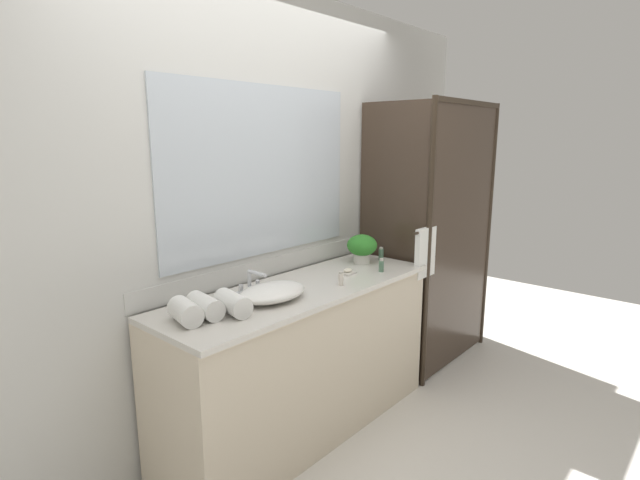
# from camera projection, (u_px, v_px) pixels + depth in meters

# --- Properties ---
(ground_plane) EXTENTS (8.00, 8.00, 0.00)m
(ground_plane) POSITION_uv_depth(u_px,v_px,m) (304.00, 428.00, 2.97)
(ground_plane) COLOR silver
(wall_back_with_mirror) EXTENTS (4.40, 0.06, 2.60)m
(wall_back_with_mirror) POSITION_uv_depth(u_px,v_px,m) (260.00, 211.00, 2.92)
(wall_back_with_mirror) COLOR silver
(wall_back_with_mirror) RESTS_ON ground_plane
(vanity_cabinet) EXTENTS (1.80, 0.58, 0.90)m
(vanity_cabinet) POSITION_uv_depth(u_px,v_px,m) (302.00, 359.00, 2.88)
(vanity_cabinet) COLOR beige
(vanity_cabinet) RESTS_ON ground_plane
(shower_enclosure) EXTENTS (1.20, 0.59, 2.00)m
(shower_enclosure) POSITION_uv_depth(u_px,v_px,m) (440.00, 236.00, 3.57)
(shower_enclosure) COLOR #2D2319
(shower_enclosure) RESTS_ON ground_plane
(sink_basin) EXTENTS (0.40, 0.28, 0.08)m
(sink_basin) POSITION_uv_depth(u_px,v_px,m) (272.00, 292.00, 2.55)
(sink_basin) COLOR white
(sink_basin) RESTS_ON vanity_cabinet
(faucet) EXTENTS (0.17, 0.16, 0.13)m
(faucet) POSITION_uv_depth(u_px,v_px,m) (251.00, 285.00, 2.66)
(faucet) COLOR silver
(faucet) RESTS_ON vanity_cabinet
(potted_plant) EXTENTS (0.20, 0.20, 0.19)m
(potted_plant) POSITION_uv_depth(u_px,v_px,m) (362.00, 247.00, 3.30)
(potted_plant) COLOR beige
(potted_plant) RESTS_ON vanity_cabinet
(soap_dish) EXTENTS (0.10, 0.07, 0.04)m
(soap_dish) POSITION_uv_depth(u_px,v_px,m) (348.00, 272.00, 3.04)
(soap_dish) COLOR silver
(soap_dish) RESTS_ON vanity_cabinet
(amenity_bottle_shampoo) EXTENTS (0.03, 0.03, 0.09)m
(amenity_bottle_shampoo) POSITION_uv_depth(u_px,v_px,m) (381.00, 265.00, 3.09)
(amenity_bottle_shampoo) COLOR #4C7056
(amenity_bottle_shampoo) RESTS_ON vanity_cabinet
(amenity_bottle_body_wash) EXTENTS (0.03, 0.03, 0.09)m
(amenity_bottle_body_wash) POSITION_uv_depth(u_px,v_px,m) (381.00, 254.00, 3.38)
(amenity_bottle_body_wash) COLOR #4C7056
(amenity_bottle_body_wash) RESTS_ON vanity_cabinet
(amenity_bottle_lotion) EXTENTS (0.03, 0.03, 0.08)m
(amenity_bottle_lotion) POSITION_uv_depth(u_px,v_px,m) (341.00, 279.00, 2.81)
(amenity_bottle_lotion) COLOR silver
(amenity_bottle_lotion) RESTS_ON vanity_cabinet
(rolled_towel_near_edge) EXTENTS (0.15, 0.21, 0.11)m
(rolled_towel_near_edge) POSITION_uv_depth(u_px,v_px,m) (185.00, 312.00, 2.23)
(rolled_towel_near_edge) COLOR white
(rolled_towel_near_edge) RESTS_ON vanity_cabinet
(rolled_towel_middle) EXTENTS (0.13, 0.22, 0.10)m
(rolled_towel_middle) POSITION_uv_depth(u_px,v_px,m) (205.00, 306.00, 2.31)
(rolled_towel_middle) COLOR white
(rolled_towel_middle) RESTS_ON vanity_cabinet
(rolled_towel_far_edge) EXTENTS (0.14, 0.23, 0.11)m
(rolled_towel_far_edge) POSITION_uv_depth(u_px,v_px,m) (233.00, 303.00, 2.34)
(rolled_towel_far_edge) COLOR white
(rolled_towel_far_edge) RESTS_ON vanity_cabinet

